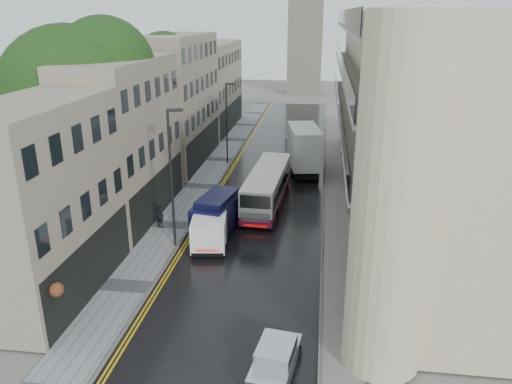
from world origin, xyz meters
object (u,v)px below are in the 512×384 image
(tree_near, at_px, (75,123))
(silver_hatchback, at_px, (250,375))
(white_lorry, at_px, (293,154))
(navy_van, at_px, (195,219))
(cream_bus, at_px, (246,200))
(tree_far, at_px, (145,101))
(pedestrian, at_px, (160,215))
(lamp_post_far, at_px, (227,125))
(white_van, at_px, (193,238))
(lamp_post_near, at_px, (172,181))

(tree_near, height_order, silver_hatchback, tree_near)
(white_lorry, bearing_deg, navy_van, -121.60)
(cream_bus, bearing_deg, tree_far, 136.80)
(pedestrian, xyz_separation_m, lamp_post_far, (1.69, 15.64, 2.98))
(cream_bus, bearing_deg, silver_hatchback, -78.06)
(silver_hatchback, height_order, lamp_post_far, lamp_post_far)
(tree_near, distance_m, white_van, 11.91)
(pedestrian, relative_size, lamp_post_near, 0.20)
(cream_bus, distance_m, white_van, 6.65)
(white_van, bearing_deg, tree_far, 108.86)
(navy_van, bearing_deg, pedestrian, 164.97)
(lamp_post_near, bearing_deg, cream_bus, 33.89)
(tree_near, bearing_deg, cream_bus, 6.90)
(tree_near, distance_m, silver_hatchback, 22.26)
(lamp_post_near, bearing_deg, silver_hatchback, -82.36)
(tree_near, bearing_deg, lamp_post_near, -26.68)
(cream_bus, xyz_separation_m, lamp_post_near, (-3.73, -5.31, 3.01))
(white_lorry, distance_m, lamp_post_near, 16.58)
(cream_bus, relative_size, white_lorry, 1.24)
(tree_far, height_order, lamp_post_near, tree_far)
(white_lorry, height_order, lamp_post_far, lamp_post_far)
(silver_hatchback, xyz_separation_m, navy_van, (-5.58, 13.29, 0.69))
(tree_near, height_order, lamp_post_near, tree_near)
(white_lorry, bearing_deg, tree_far, 162.65)
(white_lorry, height_order, lamp_post_near, lamp_post_near)
(cream_bus, height_order, white_lorry, white_lorry)
(navy_van, bearing_deg, white_van, -69.01)
(cream_bus, distance_m, pedestrian, 6.17)
(white_van, bearing_deg, tree_near, 144.67)
(pedestrian, height_order, lamp_post_far, lamp_post_far)
(tree_far, distance_m, cream_bus, 16.85)
(cream_bus, distance_m, lamp_post_near, 7.16)
(tree_near, distance_m, navy_van, 10.68)
(tree_far, xyz_separation_m, white_lorry, (13.90, -1.79, -4.05))
(lamp_post_near, relative_size, lamp_post_far, 1.12)
(white_lorry, height_order, white_van, white_lorry)
(tree_far, height_order, silver_hatchback, tree_far)
(lamp_post_far, bearing_deg, navy_van, -107.29)
(tree_near, distance_m, pedestrian, 8.53)
(tree_near, height_order, pedestrian, tree_near)
(white_van, bearing_deg, cream_bus, 61.69)
(cream_bus, xyz_separation_m, navy_van, (-2.78, -3.95, -0.04))
(cream_bus, relative_size, silver_hatchback, 2.89)
(pedestrian, bearing_deg, lamp_post_far, -71.58)
(white_van, bearing_deg, navy_van, 93.37)
(cream_bus, bearing_deg, white_lorry, 77.54)
(tree_far, bearing_deg, lamp_post_far, 10.54)
(tree_near, relative_size, white_van, 2.90)
(navy_van, xyz_separation_m, pedestrian, (-2.76, 1.29, -0.37))
(navy_van, height_order, pedestrian, navy_van)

